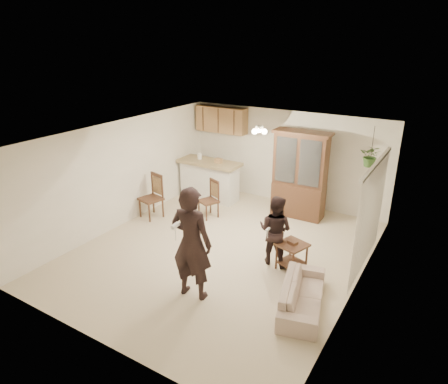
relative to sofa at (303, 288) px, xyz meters
The scene contains 23 objects.
floor 2.34m from the sofa, 157.27° to the left, with size 6.50×6.50×0.00m, color beige.
ceiling 3.14m from the sofa, 157.27° to the left, with size 5.50×6.50×0.02m, color white.
wall_back 4.74m from the sofa, 117.22° to the left, with size 5.50×0.02×2.50m, color white.
wall_front 3.30m from the sofa, 132.10° to the right, with size 5.50×0.02×2.50m, color white.
wall_left 5.04m from the sofa, 169.64° to the left, with size 0.02×6.50×2.50m, color white.
wall_right 1.40m from the sofa, 55.22° to the left, with size 0.02×6.50×2.50m, color white.
breakfast_bar 5.14m from the sofa, 140.83° to the left, with size 1.60×0.55×1.00m, color white.
bar_top 5.18m from the sofa, 140.83° to the left, with size 1.75×0.70×0.08m, color tan.
upper_cabinets 5.91m from the sofa, 135.49° to the left, with size 1.50×0.34×0.70m, color olive.
vertical_blinds 2.02m from the sofa, 72.08° to the left, with size 0.06×2.30×2.10m, color silver, non-canonical shape.
ceiling_fixture 3.50m from the sofa, 132.69° to the left, with size 0.36×0.36×0.20m, color #FFEEBF, non-canonical shape.
hanging_plant 3.62m from the sofa, 87.05° to the left, with size 0.43×0.37×0.48m, color #264F1F.
plant_cord 3.76m from the sofa, 87.05° to the left, with size 0.01×0.01×0.65m, color black.
sofa is the anchor object (origin of this frame).
adult 1.96m from the sofa, 159.25° to the right, with size 0.66×0.43×1.80m, color black.
child 1.49m from the sofa, 133.46° to the left, with size 0.66×0.51×1.35m, color black.
china_hutch 3.81m from the sofa, 112.91° to the left, with size 1.39×0.57×2.17m.
side_table 1.17m from the sofa, 121.48° to the left, with size 0.64×0.64×0.62m.
chair_bar 4.76m from the sofa, 162.40° to the left, with size 0.60×0.60×1.11m.
chair_hutch_left 3.99m from the sofa, 146.55° to the left, with size 0.56×0.56×0.96m.
chair_hutch_right 4.11m from the sofa, 112.44° to the left, with size 0.59×0.59×1.08m.
controller_adult 2.37m from the sofa, 146.35° to the right, with size 0.05×0.18×0.05m, color white.
controller_child 1.34m from the sofa, 144.32° to the left, with size 0.04×0.12×0.04m, color white.
Camera 1 is at (3.91, -6.32, 4.24)m, focal length 32.00 mm.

